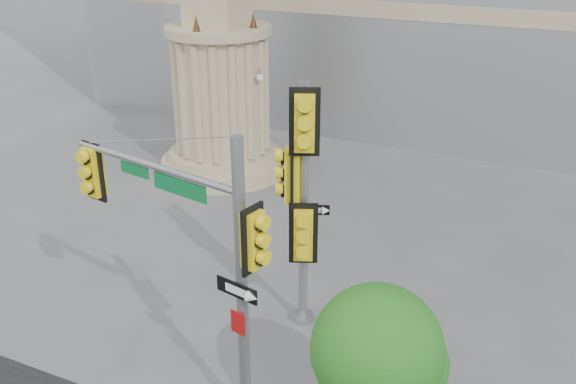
% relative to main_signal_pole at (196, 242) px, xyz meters
% --- Properties ---
extents(ground, '(120.00, 120.00, 0.00)m').
position_rel_main_signal_pole_xyz_m(ground, '(0.41, 1.31, -3.39)').
color(ground, '#545456').
rests_on(ground, ground).
extents(monument, '(4.40, 4.40, 16.60)m').
position_rel_main_signal_pole_xyz_m(monument, '(-5.59, 10.31, 2.12)').
color(monument, tan).
rests_on(monument, ground).
extents(main_signal_pole, '(4.19, 1.21, 5.48)m').
position_rel_main_signal_pole_xyz_m(main_signal_pole, '(0.00, 0.00, 0.00)').
color(main_signal_pole, slate).
rests_on(main_signal_pole, ground).
extents(secondary_signal_pole, '(1.04, 0.75, 5.53)m').
position_rel_main_signal_pole_xyz_m(secondary_signal_pole, '(0.60, 3.03, -0.15)').
color(secondary_signal_pole, slate).
rests_on(secondary_signal_pole, ground).
extents(street_tree, '(2.14, 2.09, 3.34)m').
position_rel_main_signal_pole_xyz_m(street_tree, '(3.32, -0.08, -1.20)').
color(street_tree, tan).
rests_on(street_tree, ground).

